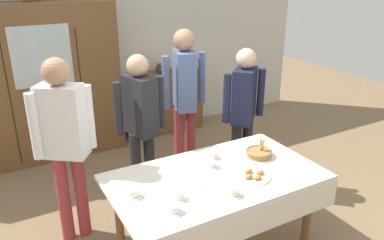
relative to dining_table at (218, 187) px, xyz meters
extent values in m
plane|color=#846B4C|center=(0.00, 0.24, -0.63)|extent=(12.00, 12.00, 0.00)
cube|color=silver|center=(0.00, 2.89, 0.72)|extent=(6.40, 0.10, 2.70)
cylinder|color=brown|center=(0.73, -0.32, -0.28)|extent=(0.07, 0.07, 0.69)
cylinder|color=brown|center=(-0.73, 0.39, -0.28)|extent=(0.07, 0.07, 0.69)
cylinder|color=brown|center=(0.73, 0.39, -0.28)|extent=(0.07, 0.07, 0.69)
cube|color=silver|center=(0.00, 0.04, 0.08)|extent=(1.74, 0.99, 0.03)
cube|color=silver|center=(0.00, -0.46, -0.06)|extent=(1.74, 0.01, 0.24)
cube|color=brown|center=(-0.90, 2.59, 0.35)|extent=(1.85, 0.45, 1.95)
cube|color=silver|center=(-0.90, 2.36, 0.74)|extent=(0.67, 0.01, 0.70)
cube|color=black|center=(-1.31, 2.36, 0.25)|extent=(0.01, 0.01, 1.56)
cube|color=black|center=(-0.49, 2.36, 0.25)|extent=(0.01, 0.01, 1.56)
cube|color=brown|center=(0.75, 2.64, -0.18)|extent=(1.15, 0.35, 0.91)
cube|color=#2D5184|center=(0.75, 2.64, 0.29)|extent=(0.15, 0.21, 0.03)
cube|color=#2D5184|center=(0.75, 2.64, 0.32)|extent=(0.15, 0.17, 0.03)
cube|color=#3D754C|center=(0.75, 2.64, 0.35)|extent=(0.16, 0.20, 0.03)
cube|color=#99332D|center=(0.75, 2.64, 0.38)|extent=(0.14, 0.19, 0.03)
cylinder|color=white|center=(-0.43, -0.13, 0.10)|extent=(0.13, 0.13, 0.01)
cylinder|color=white|center=(-0.43, -0.13, 0.13)|extent=(0.08, 0.08, 0.05)
torus|color=white|center=(-0.40, -0.13, 0.13)|extent=(0.04, 0.01, 0.04)
cylinder|color=#47230F|center=(-0.43, -0.13, 0.15)|extent=(0.06, 0.06, 0.01)
cylinder|color=white|center=(-0.53, -0.26, 0.10)|extent=(0.13, 0.13, 0.01)
cylinder|color=white|center=(-0.53, -0.26, 0.13)|extent=(0.08, 0.08, 0.05)
torus|color=white|center=(-0.50, -0.26, 0.13)|extent=(0.04, 0.01, 0.04)
cylinder|color=white|center=(-0.71, 0.06, 0.10)|extent=(0.13, 0.13, 0.01)
cylinder|color=white|center=(-0.71, 0.06, 0.13)|extent=(0.08, 0.08, 0.05)
torus|color=white|center=(-0.67, 0.06, 0.13)|extent=(0.04, 0.01, 0.04)
cylinder|color=#47230F|center=(-0.71, 0.06, 0.15)|extent=(0.06, 0.06, 0.01)
cylinder|color=white|center=(0.03, 0.17, 0.10)|extent=(0.13, 0.13, 0.01)
cylinder|color=white|center=(0.03, 0.17, 0.13)|extent=(0.08, 0.08, 0.05)
torus|color=white|center=(0.07, 0.17, 0.13)|extent=(0.04, 0.01, 0.04)
cylinder|color=#47230F|center=(0.03, 0.17, 0.15)|extent=(0.06, 0.06, 0.01)
cylinder|color=white|center=(-0.05, -0.28, 0.10)|extent=(0.13, 0.13, 0.01)
cylinder|color=white|center=(-0.05, -0.28, 0.13)|extent=(0.08, 0.08, 0.05)
torus|color=white|center=(-0.01, -0.28, 0.13)|extent=(0.04, 0.01, 0.04)
cylinder|color=#47230F|center=(-0.05, -0.28, 0.15)|extent=(0.06, 0.06, 0.01)
cylinder|color=white|center=(0.13, 0.31, 0.10)|extent=(0.13, 0.13, 0.01)
cylinder|color=white|center=(0.13, 0.31, 0.13)|extent=(0.08, 0.08, 0.05)
torus|color=white|center=(0.17, 0.31, 0.13)|extent=(0.04, 0.01, 0.04)
cylinder|color=#9E7542|center=(0.53, 0.14, 0.12)|extent=(0.22, 0.22, 0.05)
torus|color=#9E7542|center=(0.53, 0.14, 0.14)|extent=(0.24, 0.24, 0.02)
cylinder|color=tan|center=(0.55, 0.12, 0.19)|extent=(0.05, 0.03, 0.12)
cylinder|color=tan|center=(0.56, 0.14, 0.19)|extent=(0.04, 0.04, 0.12)
cylinder|color=tan|center=(0.55, 0.15, 0.19)|extent=(0.02, 0.03, 0.12)
cylinder|color=white|center=(0.25, -0.14, 0.10)|extent=(0.28, 0.28, 0.01)
ellipsoid|color=#BC7F3D|center=(0.31, -0.15, 0.12)|extent=(0.07, 0.05, 0.04)
ellipsoid|color=#BC7F3D|center=(0.24, -0.08, 0.12)|extent=(0.07, 0.05, 0.04)
ellipsoid|color=#BC7F3D|center=(0.19, -0.15, 0.12)|extent=(0.07, 0.05, 0.04)
ellipsoid|color=#BC7F3D|center=(0.24, -0.20, 0.12)|extent=(0.07, 0.05, 0.04)
cube|color=silver|center=(-0.26, -0.06, 0.10)|extent=(0.10, 0.01, 0.00)
ellipsoid|color=silver|center=(-0.21, -0.06, 0.10)|extent=(0.03, 0.02, 0.01)
cube|color=silver|center=(-0.13, 0.04, 0.10)|extent=(0.10, 0.01, 0.00)
ellipsoid|color=silver|center=(-0.08, 0.04, 0.10)|extent=(0.03, 0.02, 0.01)
cylinder|color=#232328|center=(0.76, 0.81, -0.24)|extent=(0.11, 0.11, 0.77)
cylinder|color=#232328|center=(0.91, 0.81, -0.24)|extent=(0.11, 0.11, 0.77)
cube|color=#191E38|center=(0.84, 0.81, 0.43)|extent=(0.40, 0.39, 0.58)
sphere|color=#DBB293|center=(0.84, 0.81, 0.83)|extent=(0.21, 0.21, 0.21)
cylinder|color=#191E38|center=(0.62, 0.81, 0.43)|extent=(0.08, 0.08, 0.52)
cylinder|color=#191E38|center=(1.06, 0.81, 0.43)|extent=(0.08, 0.08, 0.52)
cylinder|color=#933338|center=(-1.10, 0.78, -0.22)|extent=(0.11, 0.11, 0.83)
cylinder|color=#933338|center=(-0.95, 0.78, -0.22)|extent=(0.11, 0.11, 0.83)
cube|color=silver|center=(-1.02, 0.78, 0.51)|extent=(0.41, 0.37, 0.62)
sphere|color=tan|center=(-1.02, 0.78, 0.93)|extent=(0.22, 0.22, 0.22)
cylinder|color=silver|center=(-1.24, 0.78, 0.51)|extent=(0.08, 0.08, 0.56)
cylinder|color=silver|center=(-0.80, 0.78, 0.51)|extent=(0.08, 0.08, 0.56)
cylinder|color=#933338|center=(0.30, 1.28, -0.20)|extent=(0.11, 0.11, 0.85)
cylinder|color=#933338|center=(0.45, 1.28, -0.20)|extent=(0.11, 0.11, 0.85)
cube|color=slate|center=(0.38, 1.28, 0.54)|extent=(0.30, 0.40, 0.64)
sphere|color=tan|center=(0.38, 1.28, 0.98)|extent=(0.23, 0.23, 0.23)
cylinder|color=slate|center=(0.16, 1.28, 0.54)|extent=(0.08, 0.08, 0.58)
cylinder|color=slate|center=(0.60, 1.28, 0.54)|extent=(0.08, 0.08, 0.58)
cylinder|color=#232328|center=(-0.32, 1.04, -0.24)|extent=(0.11, 0.11, 0.78)
cylinder|color=#232328|center=(-0.17, 1.04, -0.24)|extent=(0.11, 0.11, 0.78)
cube|color=#232328|center=(-0.25, 1.04, 0.44)|extent=(0.28, 0.40, 0.58)
sphere|color=tan|center=(-0.25, 1.04, 0.83)|extent=(0.21, 0.21, 0.21)
cylinder|color=#232328|center=(-0.47, 1.04, 0.44)|extent=(0.08, 0.08, 0.52)
cylinder|color=#232328|center=(-0.03, 1.04, 0.44)|extent=(0.08, 0.08, 0.52)
camera|label=1|loc=(-1.51, -2.27, 1.67)|focal=35.79mm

